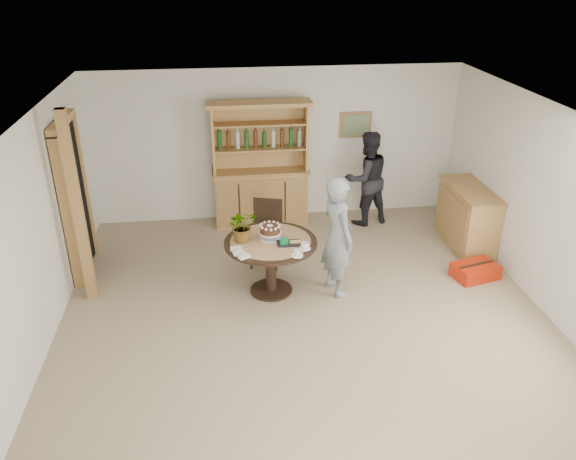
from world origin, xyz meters
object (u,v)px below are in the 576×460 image
Objects in this scene: teen_boy at (337,237)px; sideboard at (467,217)px; red_suitcase at (475,271)px; adult_person at (366,178)px; hutch at (261,183)px; dining_table at (271,251)px; dining_chair at (267,228)px.

sideboard is at bearing -82.56° from teen_boy.
red_suitcase is (2.00, 0.10, -0.71)m from teen_boy.
red_suitcase is at bearing -104.07° from sideboard.
adult_person is (0.91, 2.06, -0.02)m from teen_boy.
adult_person is at bearing 143.10° from sideboard.
sideboard is at bearing -22.21° from hutch.
dining_chair is (0.02, 0.83, -0.07)m from dining_table.
dining_table is (-3.09, -0.96, 0.13)m from sideboard.
hutch reaches higher than adult_person.
sideboard is 0.78× the size of teen_boy.
sideboard reaches higher than dining_table.
adult_person is (1.71, -0.24, 0.09)m from hutch.
hutch is at bearing 157.79° from sideboard.
dining_table is at bearing -74.91° from dining_chair.
hutch reaches higher than dining_table.
adult_person is at bearing -41.68° from teen_boy.
dining_chair is 1.38× the size of red_suitcase.
adult_person is (1.74, 1.13, 0.25)m from dining_chair.
dining_table is 0.83m from dining_chair.
teen_boy is 2.25m from adult_person.
adult_person is 2.29× the size of red_suitcase.
dining_chair is at bearing 148.74° from red_suitcase.
dining_table is 2.90m from red_suitcase.
dining_chair is 1.27m from teen_boy.
dining_table is 0.77× the size of adult_person.
red_suitcase is at bearing 104.01° from adult_person.
sideboard is at bearing 19.09° from dining_chair.
teen_boy is 2.37× the size of red_suitcase.
adult_person is at bearing 47.98° from dining_table.
teen_boy is at bearing 50.92° from adult_person.
dining_table is at bearing -162.84° from sideboard.
red_suitcase is (2.80, -2.20, -0.59)m from hutch.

